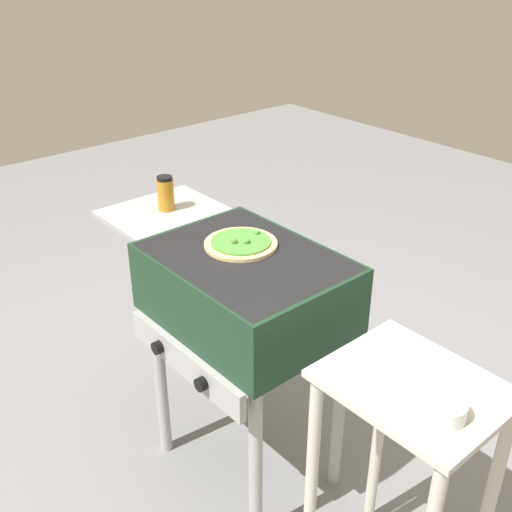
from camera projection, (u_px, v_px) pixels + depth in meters
ground_plane at (248, 463)px, 2.35m from camera, size 8.00×8.00×0.00m
grill at (242, 294)px, 2.00m from camera, size 0.96×0.53×0.90m
pizza_veggie at (241, 243)px, 1.99m from camera, size 0.24×0.24×0.03m
sauce_jar at (166, 193)px, 2.23m from camera, size 0.06×0.06×0.13m
prep_table at (404, 452)px, 1.64m from camera, size 0.44×0.36×0.81m
topping_bowl_near at (444, 410)px, 1.41m from camera, size 0.10×0.10×0.04m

